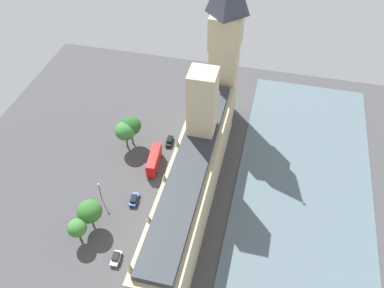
{
  "coord_description": "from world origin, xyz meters",
  "views": [
    {
      "loc": [
        -18.28,
        66.64,
        89.44
      ],
      "look_at": [
        1.0,
        -13.41,
        8.98
      ],
      "focal_mm": 38.46,
      "sensor_mm": 36.0,
      "label": 1
    }
  ],
  "objects_px": {
    "clock_tower": "(225,41)",
    "pedestrian_by_river_gate": "(177,163)",
    "car_silver_near_tower": "(116,258)",
    "pedestrian_corner": "(129,287)",
    "plane_tree_trailing": "(77,228)",
    "street_lamp_slot_10": "(99,189)",
    "plane_tree_opposite_hall": "(131,126)",
    "double_decker_bus_leading": "(154,160)",
    "plane_tree_midblock": "(125,131)",
    "car_blue_kerbside": "(134,199)",
    "car_black_under_trees": "(169,141)",
    "plane_tree_far_end": "(90,211)",
    "parliament_building": "(192,177)"
  },
  "relations": [
    {
      "from": "pedestrian_corner",
      "to": "car_blue_kerbside",
      "type": "bearing_deg",
      "value": 0.41
    },
    {
      "from": "car_silver_near_tower",
      "to": "pedestrian_corner",
      "type": "relative_size",
      "value": 2.74
    },
    {
      "from": "car_black_under_trees",
      "to": "pedestrian_by_river_gate",
      "type": "distance_m",
      "value": 9.58
    },
    {
      "from": "car_blue_kerbside",
      "to": "street_lamp_slot_10",
      "type": "distance_m",
      "value": 9.69
    },
    {
      "from": "double_decker_bus_leading",
      "to": "plane_tree_trailing",
      "type": "distance_m",
      "value": 30.48
    },
    {
      "from": "clock_tower",
      "to": "car_silver_near_tower",
      "type": "xyz_separation_m",
      "value": [
        14.43,
        59.27,
        -26.8
      ]
    },
    {
      "from": "parliament_building",
      "to": "plane_tree_trailing",
      "type": "bearing_deg",
      "value": 38.51
    },
    {
      "from": "car_blue_kerbside",
      "to": "car_black_under_trees",
      "type": "bearing_deg",
      "value": 78.51
    },
    {
      "from": "clock_tower",
      "to": "double_decker_bus_leading",
      "type": "xyz_separation_m",
      "value": [
        14.61,
        27.59,
        -25.05
      ]
    },
    {
      "from": "car_silver_near_tower",
      "to": "plane_tree_trailing",
      "type": "distance_m",
      "value": 11.94
    },
    {
      "from": "car_black_under_trees",
      "to": "plane_tree_opposite_hall",
      "type": "xyz_separation_m",
      "value": [
        11.11,
        2.72,
        6.32
      ]
    },
    {
      "from": "clock_tower",
      "to": "pedestrian_corner",
      "type": "height_order",
      "value": "clock_tower"
    },
    {
      "from": "car_blue_kerbside",
      "to": "pedestrian_corner",
      "type": "distance_m",
      "value": 25.11
    },
    {
      "from": "pedestrian_by_river_gate",
      "to": "plane_tree_midblock",
      "type": "bearing_deg",
      "value": 37.18
    },
    {
      "from": "plane_tree_trailing",
      "to": "street_lamp_slot_10",
      "type": "xyz_separation_m",
      "value": [
        -0.24,
        -13.05,
        -0.54
      ]
    },
    {
      "from": "car_blue_kerbside",
      "to": "plane_tree_opposite_hall",
      "type": "xyz_separation_m",
      "value": [
        8.01,
        -21.56,
        6.31
      ]
    },
    {
      "from": "plane_tree_midblock",
      "to": "plane_tree_far_end",
      "type": "xyz_separation_m",
      "value": [
        -1.32,
        29.39,
        -0.62
      ]
    },
    {
      "from": "double_decker_bus_leading",
      "to": "plane_tree_midblock",
      "type": "relative_size",
      "value": 1.13
    },
    {
      "from": "clock_tower",
      "to": "street_lamp_slot_10",
      "type": "bearing_deg",
      "value": 60.02
    },
    {
      "from": "car_blue_kerbside",
      "to": "pedestrian_by_river_gate",
      "type": "relative_size",
      "value": 3.0
    },
    {
      "from": "pedestrian_by_river_gate",
      "to": "plane_tree_opposite_hall",
      "type": "xyz_separation_m",
      "value": [
        15.84,
        -5.61,
        6.5
      ]
    },
    {
      "from": "parliament_building",
      "to": "double_decker_bus_leading",
      "type": "height_order",
      "value": "parliament_building"
    },
    {
      "from": "clock_tower",
      "to": "plane_tree_midblock",
      "type": "xyz_separation_m",
      "value": [
        25.03,
        22.02,
        -20.88
      ]
    },
    {
      "from": "car_blue_kerbside",
      "to": "plane_tree_midblock",
      "type": "height_order",
      "value": "plane_tree_midblock"
    },
    {
      "from": "car_black_under_trees",
      "to": "pedestrian_corner",
      "type": "xyz_separation_m",
      "value": [
        -4.16,
        48.32,
        -0.21
      ]
    },
    {
      "from": "clock_tower",
      "to": "plane_tree_midblock",
      "type": "bearing_deg",
      "value": 41.34
    },
    {
      "from": "double_decker_bus_leading",
      "to": "pedestrian_corner",
      "type": "height_order",
      "value": "double_decker_bus_leading"
    },
    {
      "from": "plane_tree_opposite_hall",
      "to": "street_lamp_slot_10",
      "type": "distance_m",
      "value": 23.31
    },
    {
      "from": "double_decker_bus_leading",
      "to": "car_blue_kerbside",
      "type": "xyz_separation_m",
      "value": [
        1.47,
        13.85,
        -1.75
      ]
    },
    {
      "from": "plane_tree_trailing",
      "to": "plane_tree_far_end",
      "type": "relative_size",
      "value": 0.83
    },
    {
      "from": "double_decker_bus_leading",
      "to": "parliament_building",
      "type": "bearing_deg",
      "value": -39.33
    },
    {
      "from": "clock_tower",
      "to": "plane_tree_opposite_hall",
      "type": "distance_m",
      "value": 37.35
    },
    {
      "from": "clock_tower",
      "to": "double_decker_bus_leading",
      "type": "distance_m",
      "value": 40.03
    },
    {
      "from": "clock_tower",
      "to": "plane_tree_opposite_hall",
      "type": "xyz_separation_m",
      "value": [
        24.09,
        19.88,
        -20.48
      ]
    },
    {
      "from": "street_lamp_slot_10",
      "to": "plane_tree_trailing",
      "type": "bearing_deg",
      "value": 88.94
    },
    {
      "from": "car_black_under_trees",
      "to": "clock_tower",
      "type": "bearing_deg",
      "value": -132.0
    },
    {
      "from": "double_decker_bus_leading",
      "to": "plane_tree_far_end",
      "type": "distance_m",
      "value": 25.74
    },
    {
      "from": "clock_tower",
      "to": "double_decker_bus_leading",
      "type": "height_order",
      "value": "clock_tower"
    },
    {
      "from": "plane_tree_trailing",
      "to": "car_blue_kerbside",
      "type": "bearing_deg",
      "value": -121.51
    },
    {
      "from": "street_lamp_slot_10",
      "to": "plane_tree_far_end",
      "type": "bearing_deg",
      "value": 97.67
    },
    {
      "from": "parliament_building",
      "to": "plane_tree_midblock",
      "type": "bearing_deg",
      "value": -31.63
    },
    {
      "from": "pedestrian_corner",
      "to": "plane_tree_opposite_hall",
      "type": "bearing_deg",
      "value": 2.11
    },
    {
      "from": "clock_tower",
      "to": "pedestrian_by_river_gate",
      "type": "distance_m",
      "value": 38.03
    },
    {
      "from": "double_decker_bus_leading",
      "to": "car_blue_kerbside",
      "type": "relative_size",
      "value": 2.29
    },
    {
      "from": "pedestrian_corner",
      "to": "street_lamp_slot_10",
      "type": "distance_m",
      "value": 27.85
    },
    {
      "from": "parliament_building",
      "to": "plane_tree_opposite_hall",
      "type": "distance_m",
      "value": 28.81
    },
    {
      "from": "clock_tower",
      "to": "car_silver_near_tower",
      "type": "bearing_deg",
      "value": 76.32
    },
    {
      "from": "clock_tower",
      "to": "car_blue_kerbside",
      "type": "distance_m",
      "value": 51.9
    },
    {
      "from": "car_black_under_trees",
      "to": "double_decker_bus_leading",
      "type": "distance_m",
      "value": 10.7
    },
    {
      "from": "parliament_building",
      "to": "plane_tree_far_end",
      "type": "xyz_separation_m",
      "value": [
        22.79,
        14.53,
        -3.01
      ]
    }
  ]
}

